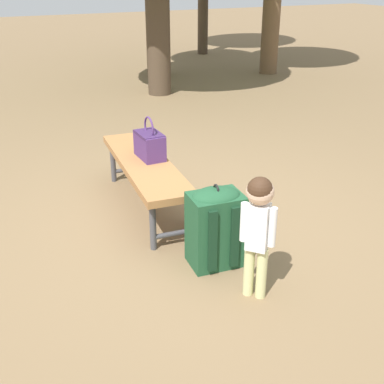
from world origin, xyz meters
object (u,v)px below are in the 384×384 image
(child_standing, at_px, (258,220))
(backpack_small, at_px, (199,210))
(park_bench, at_px, (145,167))
(backpack_large, at_px, (215,225))
(handbag, at_px, (150,144))

(child_standing, distance_m, backpack_small, 1.09)
(park_bench, xyz_separation_m, backpack_large, (1.05, 0.13, -0.08))
(park_bench, bearing_deg, child_standing, 6.59)
(park_bench, bearing_deg, backpack_small, 28.47)
(park_bench, height_order, handbag, handbag)
(handbag, xyz_separation_m, child_standing, (1.56, 0.10, -0.02))
(handbag, xyz_separation_m, backpack_large, (1.10, 0.06, -0.27))
(park_bench, height_order, child_standing, child_standing)
(child_standing, bearing_deg, handbag, -176.17)
(handbag, distance_m, backpack_small, 0.73)
(park_bench, relative_size, child_standing, 1.93)
(handbag, height_order, child_standing, child_standing)
(park_bench, height_order, backpack_large, backpack_large)
(backpack_small, bearing_deg, child_standing, -5.65)
(handbag, height_order, backpack_large, handbag)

